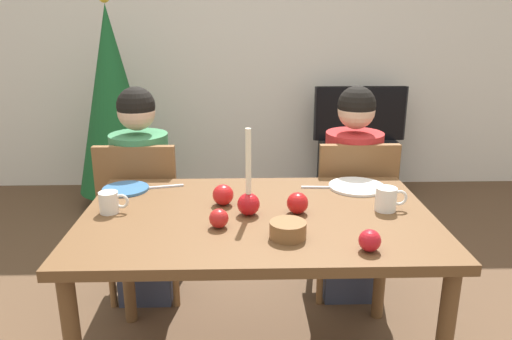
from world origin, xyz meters
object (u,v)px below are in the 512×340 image
object	(u,v)px
christmas_tree	(113,101)
apple_near_candle	(219,218)
chair_left	(142,212)
chair_right	(352,210)
tv	(360,113)
mug_left	(110,202)
person_right_child	(351,198)
plate_right	(357,187)
mug_right	(387,199)
apple_far_edge	(298,203)
candle_centerpiece	(249,198)
plate_left	(126,189)
dining_table	(257,232)
bowl_walnuts	(288,230)
apple_by_left_plate	(223,195)
tv_stand	(357,166)
apple_by_right_mug	(370,240)
person_left_child	(143,200)

from	to	relation	value
christmas_tree	apple_near_candle	xyz separation A→B (m)	(0.93, -2.18, -0.08)
chair_left	chair_right	xyz separation A→B (m)	(1.12, 0.00, 0.00)
tv	apple_near_candle	world-z (taller)	tv
mug_left	apple_near_candle	world-z (taller)	mug_left
person_right_child	tv	xyz separation A→B (m)	(0.43, 1.66, 0.14)
mug_left	plate_right	bearing A→B (deg)	14.26
mug_right	apple_near_candle	distance (m)	0.69
chair_left	plate_right	distance (m)	1.13
mug_left	apple_far_edge	world-z (taller)	same
chair_left	chair_right	distance (m)	1.12
candle_centerpiece	plate_left	distance (m)	0.64
plate_right	dining_table	bearing A→B (deg)	-147.68
bowl_walnuts	apple_by_left_plate	xyz separation A→B (m)	(-0.24, 0.33, 0.01)
chair_left	plate_right	size ratio (longest dim) A/B	3.51
person_right_child	apple_far_edge	distance (m)	0.77
mug_left	chair_right	bearing A→B (deg)	27.50
apple_far_edge	tv	bearing A→B (deg)	71.07
person_right_child	mug_right	size ratio (longest dim) A/B	8.97
chair_left	tv_stand	xyz separation A→B (m)	(1.54, 1.69, -0.27)
apple_far_edge	plate_right	bearing A→B (deg)	44.14
mug_left	plate_left	bearing A→B (deg)	89.95
apple_by_right_mug	tv_stand	bearing A→B (deg)	77.52
person_right_child	plate_left	bearing A→B (deg)	-162.77
tv_stand	bowl_walnuts	bearing A→B (deg)	-108.56
apple_near_candle	person_left_child	bearing A→B (deg)	119.92
mug_left	bowl_walnuts	distance (m)	0.74
plate_right	apple_by_right_mug	bearing A→B (deg)	-99.05
bowl_walnuts	chair_left	bearing A→B (deg)	129.73
mug_left	apple_by_right_mug	xyz separation A→B (m)	(0.96, -0.36, -0.01)
person_left_child	bowl_walnuts	bearing A→B (deg)	-51.34
apple_near_candle	apple_by_right_mug	world-z (taller)	apple_by_right_mug
christmas_tree	apple_by_right_mug	bearing A→B (deg)	-58.86
tv_stand	mug_right	xyz separation A→B (m)	(-0.43, -2.28, 0.56)
tv_stand	plate_left	size ratio (longest dim) A/B	3.08
tv	plate_right	bearing A→B (deg)	-103.55
plate_right	apple_far_edge	world-z (taller)	apple_far_edge
tv	apple_by_right_mug	size ratio (longest dim) A/B	10.40
christmas_tree	mug_right	world-z (taller)	christmas_tree
dining_table	plate_left	world-z (taller)	plate_left
christmas_tree	plate_left	world-z (taller)	christmas_tree
chair_right	apple_by_left_plate	distance (m)	0.88
apple_far_edge	dining_table	bearing A→B (deg)	179.20
tv	chair_left	bearing A→B (deg)	-132.33
christmas_tree	apple_by_left_plate	world-z (taller)	christmas_tree
person_right_child	apple_far_edge	size ratio (longest dim) A/B	13.52
apple_near_candle	apple_by_right_mug	size ratio (longest dim) A/B	0.96
christmas_tree	candle_centerpiece	bearing A→B (deg)	-63.23
person_left_child	tv	bearing A→B (deg)	47.12
plate_right	apple_near_candle	bearing A→B (deg)	-145.22
tv_stand	mug_right	world-z (taller)	mug_right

